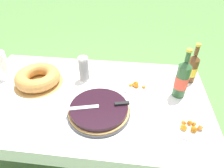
{
  "coord_description": "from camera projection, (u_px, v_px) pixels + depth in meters",
  "views": [
    {
      "loc": [
        0.29,
        -1.0,
        1.59
      ],
      "look_at": [
        0.16,
        0.07,
        0.76
      ],
      "focal_mm": 32.0,
      "sensor_mm": 36.0,
      "label": 1
    }
  ],
  "objects": [
    {
      "name": "serving_knife",
      "position": [
        104.0,
        105.0,
        1.19
      ],
      "size": [
        0.37,
        0.12,
        0.01
      ],
      "rotation": [
        0.0,
        0.0,
        3.39
      ],
      "color": "silver",
      "rests_on": "berry_tart"
    },
    {
      "name": "cider_bottle_green",
      "position": [
        182.0,
        79.0,
        1.28
      ],
      "size": [
        0.09,
        0.09,
        0.35
      ],
      "color": "#2D562D",
      "rests_on": "tablecloth"
    },
    {
      "name": "snack_plate_left",
      "position": [
        189.0,
        125.0,
        1.14
      ],
      "size": [
        0.23,
        0.23,
        0.06
      ],
      "color": "white",
      "rests_on": "tablecloth"
    },
    {
      "name": "snack_plate_near",
      "position": [
        136.0,
        84.0,
        1.44
      ],
      "size": [
        0.24,
        0.24,
        0.05
      ],
      "color": "white",
      "rests_on": "tablecloth"
    },
    {
      "name": "paper_towel_roll",
      "position": [
        1.0,
        66.0,
        1.46
      ],
      "size": [
        0.11,
        0.11,
        0.21
      ],
      "color": "white",
      "rests_on": "tablecloth"
    },
    {
      "name": "cup_stack",
      "position": [
        84.0,
        69.0,
        1.45
      ],
      "size": [
        0.07,
        0.07,
        0.19
      ],
      "color": "white",
      "rests_on": "tablecloth"
    },
    {
      "name": "tablecloth",
      "position": [
        88.0,
        97.0,
        1.37
      ],
      "size": [
        1.62,
        0.94,
        0.1
      ],
      "color": "white",
      "rests_on": "garden_table"
    },
    {
      "name": "berry_tart",
      "position": [
        99.0,
        110.0,
        1.21
      ],
      "size": [
        0.38,
        0.38,
        0.06
      ],
      "color": "#38383D",
      "rests_on": "tablecloth"
    },
    {
      "name": "ground_plane",
      "position": [
        93.0,
        155.0,
        1.78
      ],
      "size": [
        16.0,
        16.0,
        0.0
      ],
      "primitive_type": "plane",
      "color": "#568442"
    },
    {
      "name": "garden_table",
      "position": [
        88.0,
        103.0,
        1.4
      ],
      "size": [
        1.61,
        0.93,
        0.7
      ],
      "color": "brown",
      "rests_on": "ground_plane"
    },
    {
      "name": "bundt_cake",
      "position": [
        38.0,
        77.0,
        1.44
      ],
      "size": [
        0.35,
        0.35,
        0.1
      ],
      "color": "tan",
      "rests_on": "tablecloth"
    },
    {
      "name": "cider_bottle_amber",
      "position": [
        192.0,
        68.0,
        1.43
      ],
      "size": [
        0.08,
        0.08,
        0.3
      ],
      "color": "brown",
      "rests_on": "tablecloth"
    }
  ]
}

